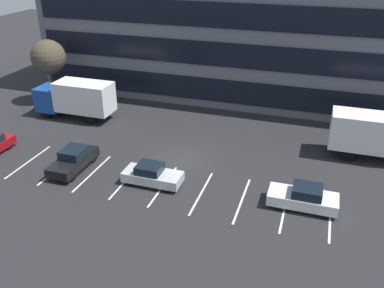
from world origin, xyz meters
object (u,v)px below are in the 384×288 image
Objects in this scene: box_truck_white at (379,135)px; sedan_white at (304,197)px; sedan_black at (73,160)px; bare_tree at (48,57)px; box_truck_blue at (76,98)px; sedan_silver at (152,175)px.

box_truck_white reaches higher than sedan_white.
sedan_white is 16.68m from sedan_black.
sedan_white is 0.67× the size of bare_tree.
box_truck_white is 26.65m from box_truck_blue.
box_truck_blue is at bearing 158.94° from sedan_white.
sedan_black is (-16.68, -0.27, 0.01)m from sedan_white.
sedan_black is at bearing -59.37° from box_truck_blue.
bare_tree is at bearing 143.89° from sedan_silver.
box_truck_blue is 14.53m from sedan_silver.
box_truck_white is 1.18× the size of bare_tree.
sedan_silver is at bearing -149.82° from box_truck_white.
sedan_black is at bearing -179.07° from sedan_white.
box_truck_white is 1.73× the size of sedan_black.
bare_tree is (-9.78, 11.67, 3.99)m from sedan_black.
box_truck_blue is 1.19× the size of bare_tree.
box_truck_white is 1.76× the size of sedan_white.
sedan_silver is at bearing -177.86° from sedan_white.
sedan_silver is 0.93× the size of sedan_black.
box_truck_white is 9.80m from sedan_white.
box_truck_blue is 1.87× the size of sedan_silver.
box_truck_blue reaches higher than sedan_silver.
box_truck_white is 1.86× the size of sedan_silver.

